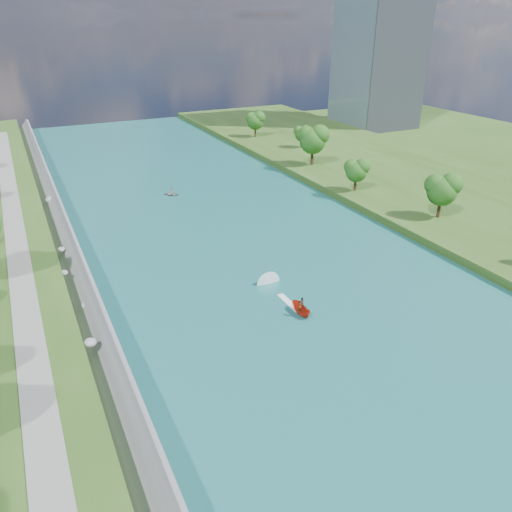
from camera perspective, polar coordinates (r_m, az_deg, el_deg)
ground at (r=63.67m, az=6.90°, el=-7.04°), size 260.00×260.00×0.00m
river_water at (r=78.89m, az=-0.87°, el=0.04°), size 55.00×240.00×0.10m
berm_east at (r=107.76m, az=23.78°, el=5.41°), size 44.00×240.00×1.50m
riprap_bank at (r=71.53m, az=-19.69°, el=-2.91°), size 4.32×236.00×4.05m
riverside_path at (r=71.36m, az=-25.23°, el=-2.42°), size 3.00×200.00×0.10m
office_tower at (r=179.24m, az=14.08°, el=23.73°), size 22.00×22.00×60.00m
trees_east at (r=94.69m, az=19.30°, el=7.25°), size 13.87×137.89×11.70m
motorboat at (r=65.26m, az=4.24°, el=-5.31°), size 3.60×18.60×2.19m
raft at (r=107.40m, az=-9.60°, el=7.06°), size 3.72×3.68×1.65m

